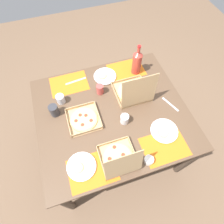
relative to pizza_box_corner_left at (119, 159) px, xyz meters
name	(u,v)px	position (x,y,z in m)	size (l,w,h in m)	color
ground_plane	(112,144)	(-0.09, -0.44, -0.80)	(6.00, 6.00, 0.00)	brown
dining_table	(112,118)	(-0.09, -0.44, -0.15)	(1.33, 1.18, 0.76)	#3F3328
placemat_near_left	(126,70)	(-0.39, -0.88, -0.05)	(0.36, 0.26, 0.00)	orange
placemat_near_right	(69,84)	(0.21, -0.88, -0.05)	(0.36, 0.26, 0.00)	orange
placemat_far_left	(165,147)	(-0.39, 0.01, -0.05)	(0.36, 0.26, 0.00)	orange
placemat_far_right	(92,170)	(0.21, 0.01, -0.05)	(0.36, 0.26, 0.00)	orange
pizza_box_corner_left	(119,159)	(0.00, 0.00, 0.00)	(0.27, 0.27, 0.30)	tan
pizza_box_center	(133,92)	(-0.33, -0.55, 0.01)	(0.31, 0.31, 0.34)	tan
pizza_box_corner_right	(84,119)	(0.17, -0.44, -0.04)	(0.27, 0.27, 0.04)	tan
plate_far_right	(164,131)	(-0.44, -0.12, -0.04)	(0.23, 0.23, 0.03)	white
plate_far_left	(81,167)	(0.28, -0.05, -0.04)	(0.22, 0.22, 0.03)	white
plate_near_right	(105,76)	(-0.15, -0.85, -0.04)	(0.22, 0.22, 0.03)	white
soda_bottle	(137,62)	(-0.47, -0.82, 0.09)	(0.09, 0.09, 0.32)	#B2382D
cup_dark	(54,110)	(0.39, -0.57, 0.01)	(0.08, 0.08, 0.11)	#333338
cup_red	(61,99)	(0.32, -0.69, 0.00)	(0.07, 0.07, 0.09)	silver
cup_spare	(125,119)	(-0.16, -0.31, 0.00)	(0.07, 0.07, 0.09)	silver
cup_clear_left	(100,89)	(-0.05, -0.68, 0.00)	(0.07, 0.07, 0.10)	#BF4742
condiment_bowl	(149,160)	(-0.22, 0.07, -0.03)	(0.07, 0.07, 0.04)	white
fork_by_far_left	(170,104)	(-0.62, -0.35, -0.04)	(0.19, 0.02, 0.01)	#B7B7BC
knife_by_far_right	(76,81)	(0.14, -0.89, -0.04)	(0.21, 0.02, 0.01)	#B7B7BC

